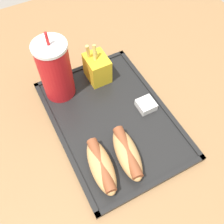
% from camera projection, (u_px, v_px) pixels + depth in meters
% --- Properties ---
extents(ground_plane, '(8.00, 8.00, 0.00)m').
position_uv_depth(ground_plane, '(119.00, 199.00, 1.34)').
color(ground_plane, gray).
extents(dining_table, '(1.28, 1.18, 0.77)m').
position_uv_depth(dining_table, '(121.00, 172.00, 1.02)').
color(dining_table, olive).
rests_on(dining_table, ground_plane).
extents(food_tray, '(0.41, 0.29, 0.01)m').
position_uv_depth(food_tray, '(112.00, 119.00, 0.70)').
color(food_tray, black).
rests_on(food_tray, dining_table).
extents(soda_cup, '(0.09, 0.09, 0.21)m').
position_uv_depth(soda_cup, '(55.00, 70.00, 0.67)').
color(soda_cup, red).
rests_on(soda_cup, food_tray).
extents(hot_dog_far, '(0.15, 0.07, 0.05)m').
position_uv_depth(hot_dog_far, '(101.00, 166.00, 0.60)').
color(hot_dog_far, tan).
rests_on(hot_dog_far, food_tray).
extents(hot_dog_near, '(0.15, 0.07, 0.05)m').
position_uv_depth(hot_dog_near, '(127.00, 153.00, 0.61)').
color(hot_dog_near, tan).
rests_on(hot_dog_near, food_tray).
extents(fries_carton, '(0.07, 0.06, 0.12)m').
position_uv_depth(fries_carton, '(96.00, 68.00, 0.74)').
color(fries_carton, gold).
rests_on(fries_carton, food_tray).
extents(sauce_cup_mayo, '(0.05, 0.05, 0.02)m').
position_uv_depth(sauce_cup_mayo, '(146.00, 105.00, 0.71)').
color(sauce_cup_mayo, silver).
rests_on(sauce_cup_mayo, food_tray).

